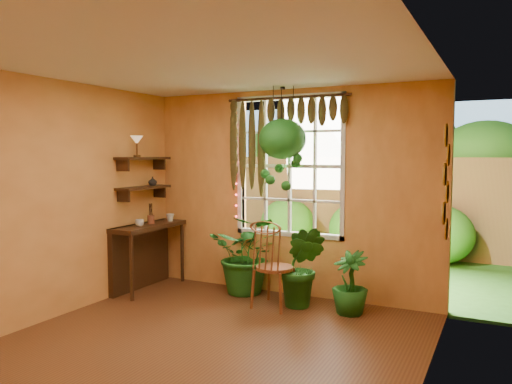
# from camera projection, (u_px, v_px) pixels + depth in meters

# --- Properties ---
(floor) EXTENTS (4.50, 4.50, 0.00)m
(floor) POSITION_uv_depth(u_px,v_px,m) (194.00, 353.00, 4.66)
(floor) COLOR brown
(floor) RESTS_ON ground
(ceiling) EXTENTS (4.50, 4.50, 0.00)m
(ceiling) POSITION_uv_depth(u_px,v_px,m) (192.00, 60.00, 4.45)
(ceiling) COLOR white
(ceiling) RESTS_ON wall_back
(wall_back) EXTENTS (4.00, 0.00, 4.00)m
(wall_back) POSITION_uv_depth(u_px,v_px,m) (289.00, 193.00, 6.56)
(wall_back) COLOR #E79F4E
(wall_back) RESTS_ON floor
(wall_left) EXTENTS (0.00, 4.50, 4.50)m
(wall_left) POSITION_uv_depth(u_px,v_px,m) (40.00, 201.00, 5.45)
(wall_left) COLOR #E79F4E
(wall_left) RESTS_ON floor
(wall_right) EXTENTS (0.00, 4.50, 4.50)m
(wall_right) POSITION_uv_depth(u_px,v_px,m) (421.00, 224.00, 3.66)
(wall_right) COLOR #E79F4E
(wall_right) RESTS_ON floor
(window) EXTENTS (1.52, 0.10, 1.86)m
(window) POSITION_uv_depth(u_px,v_px,m) (290.00, 166.00, 6.56)
(window) COLOR white
(window) RESTS_ON wall_back
(valance_vine) EXTENTS (1.70, 0.12, 1.10)m
(valance_vine) POSITION_uv_depth(u_px,v_px,m) (280.00, 122.00, 6.44)
(valance_vine) COLOR #361E0E
(valance_vine) RESTS_ON window
(string_lights) EXTENTS (0.03, 0.03, 1.54)m
(string_lights) POSITION_uv_depth(u_px,v_px,m) (236.00, 162.00, 6.81)
(string_lights) COLOR #FF2633
(string_lights) RESTS_ON window
(wall_plates) EXTENTS (0.04, 0.32, 1.10)m
(wall_plates) POSITION_uv_depth(u_px,v_px,m) (445.00, 183.00, 5.25)
(wall_plates) COLOR #FDEBCF
(wall_plates) RESTS_ON wall_right
(counter_ledge) EXTENTS (0.40, 1.20, 0.90)m
(counter_ledge) POSITION_uv_depth(u_px,v_px,m) (143.00, 249.00, 6.89)
(counter_ledge) COLOR #361E0E
(counter_ledge) RESTS_ON floor
(shelf_lower) EXTENTS (0.25, 0.90, 0.04)m
(shelf_lower) POSITION_uv_depth(u_px,v_px,m) (144.00, 188.00, 6.81)
(shelf_lower) COLOR #361E0E
(shelf_lower) RESTS_ON wall_left
(shelf_upper) EXTENTS (0.25, 0.90, 0.04)m
(shelf_upper) POSITION_uv_depth(u_px,v_px,m) (143.00, 158.00, 6.78)
(shelf_upper) COLOR #361E0E
(shelf_upper) RESTS_ON wall_left
(backyard) EXTENTS (14.00, 10.00, 12.00)m
(backyard) POSITION_uv_depth(u_px,v_px,m) (384.00, 181.00, 10.58)
(backyard) COLOR #275A19
(backyard) RESTS_ON ground
(windsor_chair) EXTENTS (0.50, 0.53, 1.23)m
(windsor_chair) POSITION_uv_depth(u_px,v_px,m) (273.00, 279.00, 6.02)
(windsor_chair) COLOR brown
(windsor_chair) RESTS_ON floor
(potted_plant_left) EXTENTS (1.12, 1.03, 1.06)m
(potted_plant_left) POSITION_uv_depth(u_px,v_px,m) (248.00, 254.00, 6.63)
(potted_plant_left) COLOR #155017
(potted_plant_left) RESTS_ON floor
(potted_plant_mid) EXTENTS (0.58, 0.48, 1.00)m
(potted_plant_mid) POSITION_uv_depth(u_px,v_px,m) (302.00, 267.00, 6.02)
(potted_plant_mid) COLOR #155017
(potted_plant_mid) RESTS_ON floor
(potted_plant_right) EXTENTS (0.54, 0.54, 0.74)m
(potted_plant_right) POSITION_uv_depth(u_px,v_px,m) (350.00, 283.00, 5.78)
(potted_plant_right) COLOR #155017
(potted_plant_right) RESTS_ON floor
(hanging_basket) EXTENTS (0.60, 0.60, 1.32)m
(hanging_basket) POSITION_uv_depth(u_px,v_px,m) (282.00, 146.00, 6.27)
(hanging_basket) COLOR black
(hanging_basket) RESTS_ON ceiling
(cup_a) EXTENTS (0.14, 0.14, 0.09)m
(cup_a) POSITION_uv_depth(u_px,v_px,m) (140.00, 223.00, 6.61)
(cup_a) COLOR silver
(cup_a) RESTS_ON counter_ledge
(cup_b) EXTENTS (0.13, 0.13, 0.11)m
(cup_b) POSITION_uv_depth(u_px,v_px,m) (170.00, 218.00, 7.11)
(cup_b) COLOR beige
(cup_b) RESTS_ON counter_ledge
(brush_jar) EXTENTS (0.10, 0.10, 0.36)m
(brush_jar) POSITION_uv_depth(u_px,v_px,m) (151.00, 214.00, 6.85)
(brush_jar) COLOR brown
(brush_jar) RESTS_ON counter_ledge
(shelf_vase) EXTENTS (0.14, 0.14, 0.13)m
(shelf_vase) POSITION_uv_depth(u_px,v_px,m) (153.00, 181.00, 6.97)
(shelf_vase) COLOR #B2AD99
(shelf_vase) RESTS_ON shelf_lower
(tiffany_lamp) EXTENTS (0.17, 0.17, 0.28)m
(tiffany_lamp) POSITION_uv_depth(u_px,v_px,m) (137.00, 141.00, 6.63)
(tiffany_lamp) COLOR #543118
(tiffany_lamp) RESTS_ON shelf_upper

